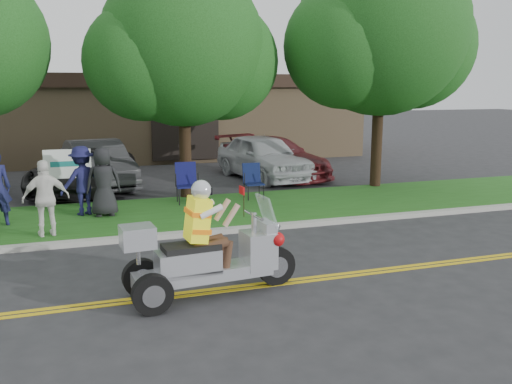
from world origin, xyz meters
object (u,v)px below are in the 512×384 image
object	(u,v)px
trike_scooter	(205,256)
parked_car_right	(273,157)
lawn_chair_a	(253,179)
parked_car_left	(97,164)
lawn_chair_b	(186,180)
spectator_adult_right	(46,198)
parked_car_mid	(83,170)
parked_car_far_right	(263,157)

from	to	relation	value
trike_scooter	parked_car_right	distance (m)	12.17
lawn_chair_a	parked_car_left	xyz separation A→B (m)	(-4.37, 3.84, 0.11)
lawn_chair_b	parked_car_left	distance (m)	4.49
spectator_adult_right	parked_car_left	xyz separation A→B (m)	(1.35, 6.43, -0.16)
parked_car_mid	parked_car_right	world-z (taller)	parked_car_right
lawn_chair_a	parked_car_right	distance (m)	4.56
spectator_adult_right	parked_car_far_right	world-z (taller)	spectator_adult_right
lawn_chair_b	spectator_adult_right	size ratio (longest dim) A/B	0.67
spectator_adult_right	parked_car_right	distance (m)	10.27
lawn_chair_a	trike_scooter	bearing A→B (deg)	-113.08
trike_scooter	parked_car_mid	size ratio (longest dim) A/B	0.58
spectator_adult_right	parked_car_left	bearing A→B (deg)	-111.94
parked_car_far_right	parked_car_mid	bearing A→B (deg)	174.84
lawn_chair_b	parked_car_right	xyz separation A→B (m)	(4.15, 4.01, 0.00)
parked_car_far_right	lawn_chair_b	bearing A→B (deg)	-144.06
lawn_chair_a	parked_car_right	world-z (taller)	parked_car_right
parked_car_mid	parked_car_far_right	world-z (taller)	parked_car_far_right
spectator_adult_right	parked_car_left	world-z (taller)	spectator_adult_right
parked_car_left	parked_car_mid	xyz separation A→B (m)	(-0.50, -0.61, -0.09)
lawn_chair_b	parked_car_left	bearing A→B (deg)	124.96
lawn_chair_a	spectator_adult_right	world-z (taller)	spectator_adult_right
lawn_chair_b	parked_car_mid	distance (m)	4.29
spectator_adult_right	parked_car_right	world-z (taller)	spectator_adult_right
lawn_chair_b	parked_car_mid	size ratio (longest dim) A/B	0.22
parked_car_left	parked_car_far_right	xyz separation A→B (m)	(6.00, -0.12, 0.04)
lawn_chair_b	parked_car_right	bearing A→B (deg)	47.45
lawn_chair_a	lawn_chair_b	world-z (taller)	lawn_chair_b
parked_car_left	lawn_chair_b	bearing A→B (deg)	-68.46
parked_car_far_right	parked_car_left	bearing A→B (deg)	169.35
lawn_chair_a	parked_car_far_right	distance (m)	4.07
trike_scooter	parked_car_far_right	distance (m)	11.69
parked_car_mid	parked_car_right	bearing A→B (deg)	26.62
parked_car_mid	lawn_chair_a	bearing A→B (deg)	-13.44
trike_scooter	lawn_chair_b	world-z (taller)	trike_scooter
lawn_chair_b	parked_car_left	size ratio (longest dim) A/B	0.24
parked_car_far_right	parked_car_right	bearing A→B (deg)	22.01
parked_car_right	parked_car_left	bearing A→B (deg)	160.90
trike_scooter	lawn_chair_b	distance (m)	7.07
parked_car_mid	spectator_adult_right	bearing A→B (deg)	-78.20
trike_scooter	lawn_chair_a	bearing A→B (deg)	61.08
spectator_adult_right	parked_car_far_right	bearing A→B (deg)	-149.43
trike_scooter	parked_car_right	xyz separation A→B (m)	(5.22, 11.00, 0.08)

